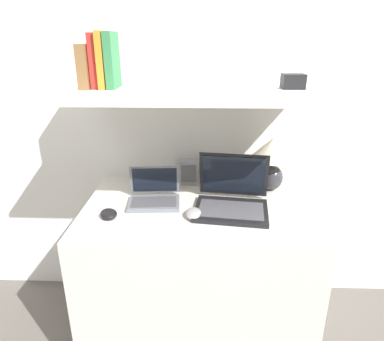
{
  "coord_description": "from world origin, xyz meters",
  "views": [
    {
      "loc": [
        0.02,
        -1.1,
        1.51
      ],
      "look_at": [
        -0.03,
        0.35,
        0.95
      ],
      "focal_mm": 32.0,
      "sensor_mm": 36.0,
      "label": 1
    }
  ],
  "objects_px": {
    "computer_mouse": "(193,214)",
    "router_box": "(189,172)",
    "laptop_large": "(232,199)",
    "book_orange": "(104,60)",
    "second_mouse": "(109,214)",
    "book_green": "(112,60)",
    "laptop_small": "(154,195)",
    "shelf_gadget": "(293,81)",
    "table_lamp": "(273,156)",
    "book_brown": "(87,66)",
    "book_red": "(96,61)"
  },
  "relations": [
    {
      "from": "computer_mouse",
      "to": "router_box",
      "type": "distance_m",
      "value": 0.38
    },
    {
      "from": "router_box",
      "to": "book_red",
      "type": "distance_m",
      "value": 0.72
    },
    {
      "from": "computer_mouse",
      "to": "book_red",
      "type": "distance_m",
      "value": 0.78
    },
    {
      "from": "computer_mouse",
      "to": "book_red",
      "type": "relative_size",
      "value": 0.47
    },
    {
      "from": "book_brown",
      "to": "book_orange",
      "type": "height_order",
      "value": "book_orange"
    },
    {
      "from": "computer_mouse",
      "to": "laptop_large",
      "type": "bearing_deg",
      "value": 27.47
    },
    {
      "from": "book_red",
      "to": "book_orange",
      "type": "height_order",
      "value": "book_orange"
    },
    {
      "from": "laptop_small",
      "to": "book_brown",
      "type": "relative_size",
      "value": 1.38
    },
    {
      "from": "computer_mouse",
      "to": "shelf_gadget",
      "type": "xyz_separation_m",
      "value": [
        0.42,
        0.19,
        0.55
      ]
    },
    {
      "from": "second_mouse",
      "to": "book_orange",
      "type": "distance_m",
      "value": 0.66
    },
    {
      "from": "shelf_gadget",
      "to": "book_red",
      "type": "bearing_deg",
      "value": 180.0
    },
    {
      "from": "second_mouse",
      "to": "book_green",
      "type": "xyz_separation_m",
      "value": [
        0.02,
        0.2,
        0.63
      ]
    },
    {
      "from": "table_lamp",
      "to": "book_brown",
      "type": "bearing_deg",
      "value": -171.53
    },
    {
      "from": "laptop_large",
      "to": "book_green",
      "type": "height_order",
      "value": "book_green"
    },
    {
      "from": "laptop_large",
      "to": "book_orange",
      "type": "height_order",
      "value": "book_orange"
    },
    {
      "from": "laptop_large",
      "to": "shelf_gadget",
      "type": "distance_m",
      "value": 0.58
    },
    {
      "from": "book_brown",
      "to": "book_red",
      "type": "relative_size",
      "value": 0.81
    },
    {
      "from": "laptop_large",
      "to": "router_box",
      "type": "bearing_deg",
      "value": 126.27
    },
    {
      "from": "book_orange",
      "to": "laptop_small",
      "type": "bearing_deg",
      "value": -13.96
    },
    {
      "from": "router_box",
      "to": "book_green",
      "type": "distance_m",
      "value": 0.69
    },
    {
      "from": "laptop_small",
      "to": "book_red",
      "type": "distance_m",
      "value": 0.65
    },
    {
      "from": "book_brown",
      "to": "computer_mouse",
      "type": "bearing_deg",
      "value": -21.85
    },
    {
      "from": "second_mouse",
      "to": "book_brown",
      "type": "relative_size",
      "value": 0.64
    },
    {
      "from": "router_box",
      "to": "book_brown",
      "type": "distance_m",
      "value": 0.73
    },
    {
      "from": "book_orange",
      "to": "book_green",
      "type": "distance_m",
      "value": 0.04
    },
    {
      "from": "laptop_large",
      "to": "shelf_gadget",
      "type": "bearing_deg",
      "value": 21.28
    },
    {
      "from": "book_brown",
      "to": "book_orange",
      "type": "distance_m",
      "value": 0.08
    },
    {
      "from": "second_mouse",
      "to": "laptop_small",
      "type": "bearing_deg",
      "value": 40.01
    },
    {
      "from": "second_mouse",
      "to": "book_green",
      "type": "distance_m",
      "value": 0.66
    },
    {
      "from": "book_red",
      "to": "second_mouse",
      "type": "bearing_deg",
      "value": -75.76
    },
    {
      "from": "table_lamp",
      "to": "book_orange",
      "type": "bearing_deg",
      "value": -170.72
    },
    {
      "from": "computer_mouse",
      "to": "second_mouse",
      "type": "relative_size",
      "value": 0.92
    },
    {
      "from": "second_mouse",
      "to": "shelf_gadget",
      "type": "distance_m",
      "value": 0.99
    },
    {
      "from": "laptop_large",
      "to": "shelf_gadget",
      "type": "xyz_separation_m",
      "value": [
        0.25,
        0.1,
        0.52
      ]
    },
    {
      "from": "second_mouse",
      "to": "book_orange",
      "type": "bearing_deg",
      "value": 94.96
    },
    {
      "from": "table_lamp",
      "to": "book_green",
      "type": "xyz_separation_m",
      "value": [
        -0.75,
        -0.13,
        0.46
      ]
    },
    {
      "from": "book_brown",
      "to": "second_mouse",
      "type": "bearing_deg",
      "value": -65.34
    },
    {
      "from": "router_box",
      "to": "shelf_gadget",
      "type": "xyz_separation_m",
      "value": [
        0.46,
        -0.19,
        0.5
      ]
    },
    {
      "from": "table_lamp",
      "to": "book_green",
      "type": "bearing_deg",
      "value": -170.29
    },
    {
      "from": "laptop_small",
      "to": "computer_mouse",
      "type": "height_order",
      "value": "laptop_small"
    },
    {
      "from": "laptop_small",
      "to": "second_mouse",
      "type": "distance_m",
      "value": 0.24
    },
    {
      "from": "book_orange",
      "to": "router_box",
      "type": "bearing_deg",
      "value": 28.09
    },
    {
      "from": "laptop_small",
      "to": "shelf_gadget",
      "type": "height_order",
      "value": "shelf_gadget"
    },
    {
      "from": "book_brown",
      "to": "book_red",
      "type": "xyz_separation_m",
      "value": [
        0.04,
        -0.0,
        0.02
      ]
    },
    {
      "from": "computer_mouse",
      "to": "router_box",
      "type": "bearing_deg",
      "value": 95.48
    },
    {
      "from": "laptop_large",
      "to": "shelf_gadget",
      "type": "relative_size",
      "value": 3.75
    },
    {
      "from": "computer_mouse",
      "to": "table_lamp",
      "type": "bearing_deg",
      "value": 38.79
    },
    {
      "from": "book_brown",
      "to": "book_red",
      "type": "distance_m",
      "value": 0.05
    },
    {
      "from": "laptop_small",
      "to": "book_orange",
      "type": "distance_m",
      "value": 0.65
    },
    {
      "from": "table_lamp",
      "to": "laptop_small",
      "type": "relative_size",
      "value": 1.12
    }
  ]
}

